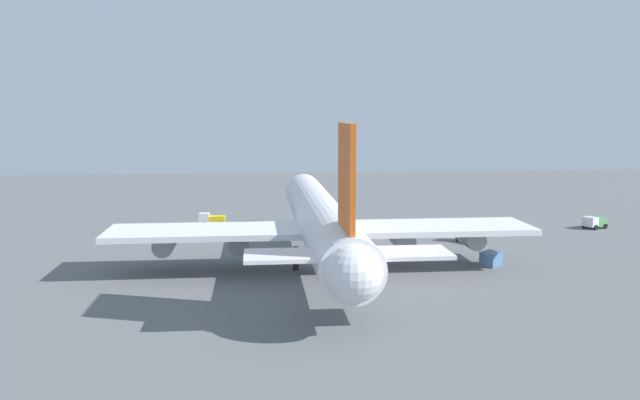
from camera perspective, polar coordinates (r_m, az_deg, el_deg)
ground_plane at (r=83.80m, az=-0.00°, el=-5.63°), size 245.88×245.88×0.00m
cargo_airplane at (r=82.35m, az=0.02°, el=-1.75°), size 61.47×51.95×18.44m
pushback_tractor at (r=117.81m, az=22.89°, el=-1.77°), size 3.78×4.54×2.01m
maintenance_van at (r=111.56m, az=-9.50°, el=-1.70°), size 2.32×4.39×2.33m
cargo_loader at (r=99.78m, az=12.84°, el=-2.94°), size 4.24×3.92×2.54m
cargo_container_fore at (r=85.56m, az=14.73°, el=-4.99°), size 3.18×3.23×1.81m
safety_cone_nose at (r=110.51m, az=-3.20°, el=-2.13°), size 0.54×0.54×0.77m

